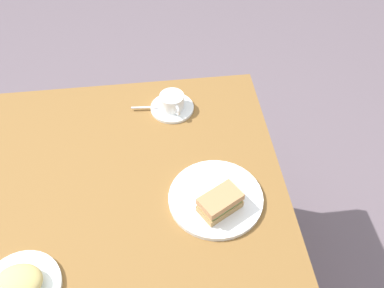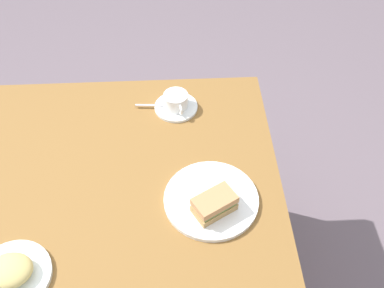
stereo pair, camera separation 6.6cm
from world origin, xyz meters
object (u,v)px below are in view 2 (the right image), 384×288
at_px(coffee_saucer, 176,107).
at_px(spoon, 154,105).
at_px(dining_table, 103,196).
at_px(sandwich_front, 214,204).
at_px(coffee_cup, 176,100).
at_px(sandwich_plate, 211,199).
at_px(side_plate, 12,276).

distance_m(coffee_saucer, spoon, 0.08).
height_order(dining_table, sandwich_front, sandwich_front).
bearing_deg(coffee_cup, dining_table, 48.80).
relative_size(sandwich_plate, sandwich_front, 2.02).
bearing_deg(spoon, dining_table, 59.41).
height_order(sandwich_plate, coffee_cup, coffee_cup).
bearing_deg(sandwich_front, spoon, -68.73).
distance_m(sandwich_plate, coffee_cup, 0.41).
relative_size(sandwich_plate, coffee_cup, 2.58).
xyz_separation_m(dining_table, side_plate, (0.19, 0.32, 0.12)).
bearing_deg(spoon, sandwich_plate, 112.68).
distance_m(coffee_cup, spoon, 0.08).
distance_m(coffee_saucer, side_plate, 0.75).
bearing_deg(dining_table, sandwich_front, 156.38).
bearing_deg(sandwich_front, coffee_saucer, -77.65).
bearing_deg(coffee_cup, sandwich_front, 102.33).
relative_size(spoon, side_plate, 0.49).
relative_size(sandwich_plate, spoon, 2.83).
bearing_deg(sandwich_plate, coffee_saucer, -77.04).
bearing_deg(side_plate, dining_table, -120.21).
bearing_deg(dining_table, coffee_saucer, -131.01).
bearing_deg(sandwich_plate, dining_table, -17.86).
xyz_separation_m(sandwich_plate, side_plate, (0.53, 0.21, 0.00)).
height_order(dining_table, coffee_saucer, coffee_saucer).
xyz_separation_m(sandwich_plate, coffee_saucer, (0.09, -0.40, -0.00)).
distance_m(dining_table, spoon, 0.36).
relative_size(coffee_cup, side_plate, 0.53).
relative_size(dining_table, sandwich_plate, 4.04).
height_order(dining_table, spoon, spoon).
relative_size(sandwich_front, coffee_cup, 1.28).
bearing_deg(dining_table, sandwich_plate, 162.14).
bearing_deg(spoon, sandwich_front, 111.27).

